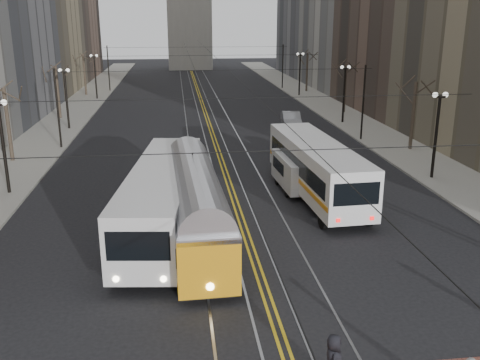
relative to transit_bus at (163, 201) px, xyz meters
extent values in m
plane|color=black|center=(4.10, -10.73, -1.70)|extent=(260.00, 260.00, 0.00)
cube|color=gray|center=(-10.90, 34.27, -1.63)|extent=(5.00, 140.00, 0.15)
cube|color=gray|center=(19.10, 34.27, -1.63)|extent=(5.00, 140.00, 0.15)
cube|color=gray|center=(4.10, 34.27, -1.70)|extent=(4.80, 130.00, 0.02)
cube|color=gold|center=(4.10, 34.27, -1.70)|extent=(0.42, 130.00, 0.01)
cylinder|color=black|center=(-9.60, 7.27, 1.10)|extent=(0.20, 0.20, 5.60)
cylinder|color=black|center=(-9.60, 27.27, 1.10)|extent=(0.20, 0.20, 5.60)
cylinder|color=black|center=(-9.60, 47.27, 1.10)|extent=(0.20, 0.20, 5.60)
cylinder|color=black|center=(17.80, 7.27, 1.10)|extent=(0.20, 0.20, 5.60)
cylinder|color=black|center=(17.80, 27.27, 1.10)|extent=(0.20, 0.20, 5.60)
cylinder|color=black|center=(17.80, 47.27, 1.10)|extent=(0.20, 0.20, 5.60)
cylinder|color=#382D23|center=(-11.60, 15.27, 1.10)|extent=(0.28, 0.28, 5.60)
cylinder|color=#382D23|center=(-11.60, 33.27, 1.10)|extent=(0.28, 0.28, 5.60)
cylinder|color=#382D23|center=(-11.60, 51.27, 1.10)|extent=(0.28, 0.28, 5.60)
cylinder|color=#382D23|center=(19.80, 15.27, 1.10)|extent=(0.28, 0.28, 5.60)
cylinder|color=#382D23|center=(19.80, 33.27, 1.10)|extent=(0.28, 0.28, 5.60)
cylinder|color=#382D23|center=(19.80, 51.27, 1.10)|extent=(0.28, 0.28, 5.60)
cylinder|color=black|center=(2.60, 34.27, 4.30)|extent=(0.03, 120.00, 0.03)
cylinder|color=black|center=(5.60, 34.27, 4.30)|extent=(0.03, 120.00, 0.03)
cylinder|color=black|center=(-8.80, 19.27, 1.60)|extent=(0.16, 0.16, 6.60)
cylinder|color=black|center=(-8.80, 55.27, 1.60)|extent=(0.16, 0.16, 6.60)
cylinder|color=black|center=(17.00, 19.27, 1.60)|extent=(0.16, 0.16, 6.60)
cylinder|color=black|center=(17.00, 55.27, 1.60)|extent=(0.16, 0.16, 6.60)
cube|color=silver|center=(0.00, 0.00, 0.00)|extent=(4.40, 13.86, 3.41)
cube|color=orange|center=(1.60, -1.26, -0.19)|extent=(2.87, 12.89, 3.02)
cube|color=white|center=(9.10, 4.75, -0.04)|extent=(3.46, 12.85, 3.32)
cube|color=silver|center=(8.10, 6.07, -0.62)|extent=(2.16, 5.01, 2.17)
imported|color=#43464B|center=(9.57, 15.51, -1.04)|extent=(2.09, 4.06, 1.32)
imported|color=#9A9BA1|center=(12.00, 25.39, -0.90)|extent=(2.23, 5.05, 1.61)
imported|color=black|center=(5.17, -12.46, -0.87)|extent=(0.70, 0.91, 1.65)
camera|label=1|loc=(0.83, -25.52, 8.80)|focal=40.00mm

